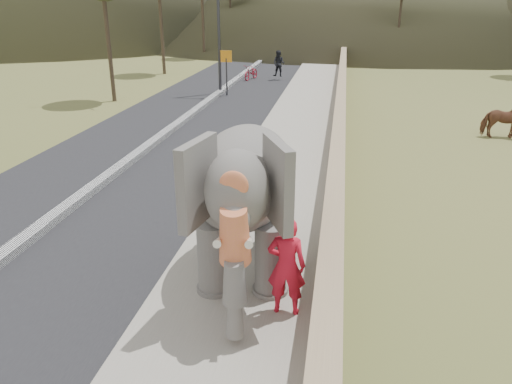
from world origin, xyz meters
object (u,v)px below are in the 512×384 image
Objects in this scene: elephant_and_man at (246,198)px; motorcyclist at (263,69)px; lamppost at (224,0)px; cow at (504,121)px.

elephant_and_man reaches higher than motorcyclist.
cow is at bearing -29.96° from lamppost.
elephant_and_man is at bearing -75.90° from lamppost.
motorcyclist reaches higher than cow.
cow is (12.54, -7.23, -4.19)m from lamppost.
elephant_and_man is at bearing 140.99° from cow.
lamppost is at bearing -103.74° from motorcyclist.
lamppost is 6.77m from motorcyclist.
lamppost reaches higher than cow.
motorcyclist is (-3.44, 23.94, -0.87)m from elephant_and_man.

